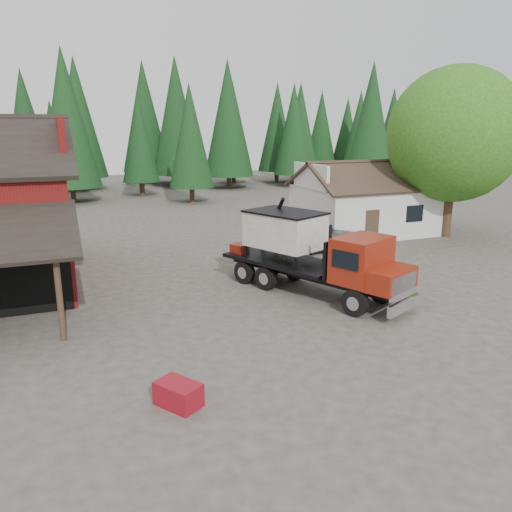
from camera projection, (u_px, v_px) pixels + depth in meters
name	position (u px, v px, depth m)	size (l,w,h in m)	color
ground	(250.00, 338.00, 16.17)	(120.00, 120.00, 0.00)	#433C35
farmhouse	(365.00, 207.00, 32.10)	(8.60, 6.42, 4.65)	silver
deciduous_tree	(455.00, 140.00, 29.76)	(8.00, 8.00, 10.20)	#382619
conifer_backdrop	(110.00, 190.00, 53.91)	(76.00, 16.00, 16.00)	black
near_pine_b	(190.00, 136.00, 43.80)	(3.96, 3.96, 10.40)	#382619
near_pine_c	(371.00, 124.00, 45.71)	(4.84, 4.84, 12.40)	#382619
near_pine_d	(66.00, 118.00, 43.42)	(5.28, 5.28, 13.40)	#382619
feed_truck	(312.00, 252.00, 20.18)	(5.45, 8.48, 3.75)	black
silver_car	(319.00, 236.00, 27.85)	(2.43, 5.27, 1.47)	#929498
equip_box	(178.00, 394.00, 12.22)	(0.70, 1.10, 0.60)	maroon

